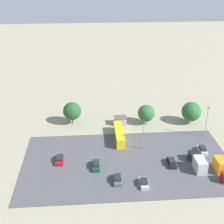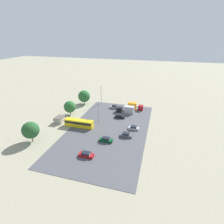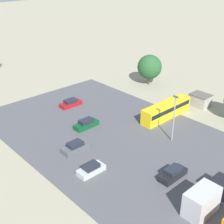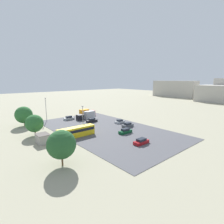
{
  "view_description": "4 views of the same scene",
  "coord_description": "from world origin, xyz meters",
  "px_view_note": "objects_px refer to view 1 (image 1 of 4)",
  "views": [
    {
      "loc": [
        9.12,
        77.04,
        47.68
      ],
      "look_at": [
        5.32,
        27.07,
        23.51
      ],
      "focal_mm": 50.0,
      "sensor_mm": 36.0,
      "label": 1
    },
    {
      "loc": [
        57.3,
        27.06,
        34.6
      ],
      "look_at": [
        -5.68,
        9.21,
        5.13
      ],
      "focal_mm": 28.0,
      "sensor_mm": 36.0,
      "label": 2
    },
    {
      "loc": [
        -31.55,
        41.29,
        27.36
      ],
      "look_at": [
        5.46,
        7.21,
        2.89
      ],
      "focal_mm": 50.0,
      "sensor_mm": 36.0,
      "label": 3
    },
    {
      "loc": [
        46.65,
        -27.64,
        17.25
      ],
      "look_at": [
        2.76,
        9.98,
        6.43
      ],
      "focal_mm": 28.0,
      "sensor_mm": 36.0,
      "label": 4
    }
  ],
  "objects_px": {
    "parked_car_4": "(144,183)",
    "parked_truck_1": "(198,162)",
    "parked_car_3": "(117,179)",
    "shed_building": "(120,120)",
    "parked_car_0": "(60,159)",
    "parked_car_5": "(202,150)",
    "parked_truck_0": "(222,168)",
    "parked_car_2": "(96,165)",
    "parked_car_1": "(172,162)",
    "bus": "(119,134)"
  },
  "relations": [
    {
      "from": "bus",
      "to": "parked_car_3",
      "type": "bearing_deg",
      "value": 83.44
    },
    {
      "from": "parked_truck_1",
      "to": "parked_car_5",
      "type": "bearing_deg",
      "value": 62.35
    },
    {
      "from": "parked_car_0",
      "to": "parked_truck_1",
      "type": "xyz_separation_m",
      "value": [
        -35.49,
        5.3,
        0.9
      ]
    },
    {
      "from": "parked_car_4",
      "to": "parked_truck_1",
      "type": "xyz_separation_m",
      "value": [
        -14.96,
        -5.98,
        0.93
      ]
    },
    {
      "from": "parked_car_0",
      "to": "parked_car_5",
      "type": "distance_m",
      "value": 39.09
    },
    {
      "from": "parked_car_0",
      "to": "parked_car_2",
      "type": "xyz_separation_m",
      "value": [
        -9.46,
        3.37,
        0.05
      ]
    },
    {
      "from": "parked_car_4",
      "to": "parked_truck_0",
      "type": "relative_size",
      "value": 0.54
    },
    {
      "from": "parked_car_1",
      "to": "parked_car_4",
      "type": "height_order",
      "value": "parked_car_1"
    },
    {
      "from": "parked_car_1",
      "to": "parked_car_4",
      "type": "bearing_deg",
      "value": 41.8
    },
    {
      "from": "parked_car_0",
      "to": "parked_car_1",
      "type": "height_order",
      "value": "parked_car_1"
    },
    {
      "from": "shed_building",
      "to": "parked_car_1",
      "type": "relative_size",
      "value": 0.9
    },
    {
      "from": "bus",
      "to": "parked_car_0",
      "type": "height_order",
      "value": "bus"
    },
    {
      "from": "parked_car_0",
      "to": "parked_car_2",
      "type": "distance_m",
      "value": 10.05
    },
    {
      "from": "parked_truck_0",
      "to": "parked_car_5",
      "type": "bearing_deg",
      "value": -81.68
    },
    {
      "from": "parked_truck_1",
      "to": "parked_car_4",
      "type": "bearing_deg",
      "value": -158.22
    },
    {
      "from": "shed_building",
      "to": "parked_car_4",
      "type": "relative_size",
      "value": 0.99
    },
    {
      "from": "parked_car_4",
      "to": "parked_truck_1",
      "type": "relative_size",
      "value": 0.49
    },
    {
      "from": "shed_building",
      "to": "parked_car_3",
      "type": "height_order",
      "value": "shed_building"
    },
    {
      "from": "bus",
      "to": "parked_truck_0",
      "type": "height_order",
      "value": "parked_truck_0"
    },
    {
      "from": "parked_car_0",
      "to": "bus",
      "type": "bearing_deg",
      "value": -148.14
    },
    {
      "from": "parked_car_2",
      "to": "parked_car_5",
      "type": "relative_size",
      "value": 1.04
    },
    {
      "from": "shed_building",
      "to": "parked_car_2",
      "type": "height_order",
      "value": "shed_building"
    },
    {
      "from": "bus",
      "to": "parked_car_3",
      "type": "height_order",
      "value": "bus"
    },
    {
      "from": "parked_car_2",
      "to": "parked_truck_1",
      "type": "relative_size",
      "value": 0.56
    },
    {
      "from": "parked_car_1",
      "to": "parked_car_3",
      "type": "relative_size",
      "value": 1.03
    },
    {
      "from": "parked_car_3",
      "to": "parked_car_4",
      "type": "height_order",
      "value": "parked_car_3"
    },
    {
      "from": "bus",
      "to": "parked_car_0",
      "type": "distance_m",
      "value": 19.7
    },
    {
      "from": "parked_car_2",
      "to": "parked_truck_1",
      "type": "xyz_separation_m",
      "value": [
        -26.03,
        1.92,
        0.85
      ]
    },
    {
      "from": "parked_car_4",
      "to": "parked_truck_0",
      "type": "distance_m",
      "value": 20.21
    },
    {
      "from": "shed_building",
      "to": "parked_car_2",
      "type": "xyz_separation_m",
      "value": [
        8.63,
        23.34,
        -0.55
      ]
    },
    {
      "from": "shed_building",
      "to": "parked_truck_1",
      "type": "bearing_deg",
      "value": 124.56
    },
    {
      "from": "parked_car_1",
      "to": "parked_car_4",
      "type": "relative_size",
      "value": 1.1
    },
    {
      "from": "parked_car_1",
      "to": "bus",
      "type": "bearing_deg",
      "value": -48.5
    },
    {
      "from": "shed_building",
      "to": "parked_car_0",
      "type": "relative_size",
      "value": 0.87
    },
    {
      "from": "parked_car_5",
      "to": "parked_truck_1",
      "type": "bearing_deg",
      "value": 62.35
    },
    {
      "from": "bus",
      "to": "parked_car_4",
      "type": "height_order",
      "value": "bus"
    },
    {
      "from": "parked_car_2",
      "to": "parked_car_3",
      "type": "relative_size",
      "value": 1.07
    },
    {
      "from": "parked_car_5",
      "to": "parked_truck_1",
      "type": "xyz_separation_m",
      "value": [
        3.57,
        6.81,
        0.83
      ]
    },
    {
      "from": "parked_car_0",
      "to": "parked_car_2",
      "type": "bearing_deg",
      "value": 160.38
    },
    {
      "from": "parked_car_0",
      "to": "parked_truck_0",
      "type": "distance_m",
      "value": 41.36
    },
    {
      "from": "parked_car_1",
      "to": "parked_car_5",
      "type": "relative_size",
      "value": 1.01
    },
    {
      "from": "bus",
      "to": "parked_car_2",
      "type": "distance_m",
      "value": 15.58
    },
    {
      "from": "bus",
      "to": "parked_car_3",
      "type": "xyz_separation_m",
      "value": [
        2.29,
        19.9,
        -0.97
      ]
    },
    {
      "from": "parked_car_1",
      "to": "parked_car_5",
      "type": "height_order",
      "value": "parked_car_5"
    },
    {
      "from": "parked_car_3",
      "to": "parked_car_4",
      "type": "distance_m",
      "value": 6.35
    },
    {
      "from": "parked_car_4",
      "to": "parked_truck_0",
      "type": "bearing_deg",
      "value": -171.62
    },
    {
      "from": "parked_car_3",
      "to": "parked_car_5",
      "type": "bearing_deg",
      "value": 24.11
    },
    {
      "from": "parked_truck_0",
      "to": "parked_car_3",
      "type": "bearing_deg",
      "value": 2.59
    },
    {
      "from": "parked_car_0",
      "to": "parked_car_5",
      "type": "height_order",
      "value": "parked_car_5"
    },
    {
      "from": "parked_car_3",
      "to": "parked_truck_1",
      "type": "distance_m",
      "value": 21.5
    }
  ]
}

